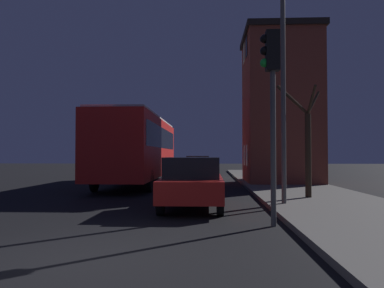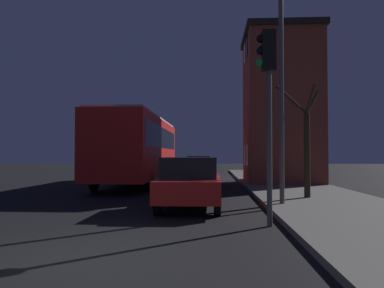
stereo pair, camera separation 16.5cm
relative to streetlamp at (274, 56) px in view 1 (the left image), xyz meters
name	(u,v)px [view 1 (the left image)]	position (x,y,z in m)	size (l,w,h in m)	color
ground_plane	(76,262)	(-3.89, -5.74, -4.51)	(120.00, 120.00, 0.00)	black
brick_building	(280,107)	(1.90, 9.06, -0.34)	(3.92, 4.57, 8.02)	brown
streetlamp	(274,56)	(0.00, 0.00, 0.00)	(1.16, 0.39, 6.68)	#4C4C4C
traffic_light	(271,85)	(-0.55, -2.87, -1.40)	(0.43, 0.24, 4.34)	#4C4C4C
bare_tree	(307,144)	(1.38, 1.57, -2.58)	(1.66, 1.42, 3.77)	#2D2319
bus	(139,145)	(-5.61, 8.30, -2.43)	(2.58, 11.71, 3.48)	red
car_near_lane	(192,182)	(-2.42, -0.26, -3.73)	(1.72, 4.00, 1.50)	#B21E19
car_mid_lane	(197,171)	(-2.52, 6.94, -3.75)	(1.83, 3.82, 1.45)	navy
car_far_lane	(198,166)	(-2.71, 15.52, -3.71)	(1.74, 4.75, 1.49)	#B7BABF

